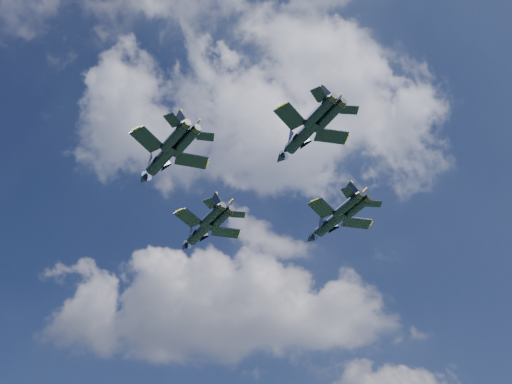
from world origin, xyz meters
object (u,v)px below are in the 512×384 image
(jet_left, at_px, (161,160))
(jet_right, at_px, (330,223))
(jet_slot, at_px, (301,137))
(jet_lead, at_px, (200,232))

(jet_left, height_order, jet_right, jet_right)
(jet_right, bearing_deg, jet_left, 178.67)
(jet_left, xyz_separation_m, jet_slot, (21.87, -3.98, -0.99))
(jet_slot, bearing_deg, jet_right, 41.95)
(jet_right, distance_m, jet_slot, 23.94)
(jet_lead, bearing_deg, jet_slot, -92.67)
(jet_lead, distance_m, jet_slot, 32.81)
(jet_lead, height_order, jet_slot, jet_lead)
(jet_left, relative_size, jet_right, 0.96)
(jet_slot, bearing_deg, jet_lead, 89.72)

